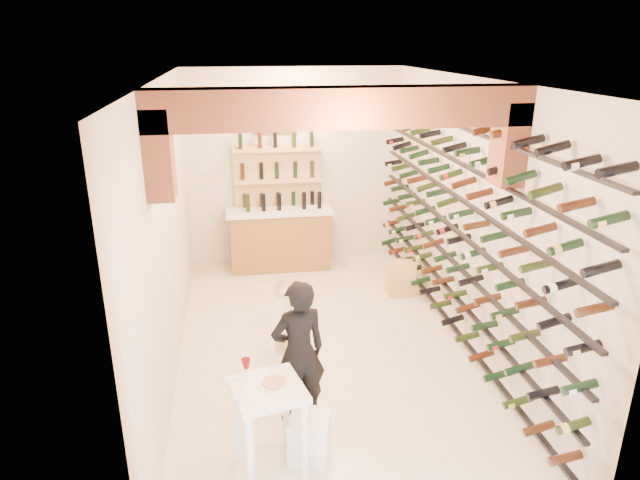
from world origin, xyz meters
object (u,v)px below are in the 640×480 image
at_px(tasting_table, 268,402).
at_px(crate_lower, 402,285).
at_px(wine_rack, 451,222).
at_px(white_stool, 310,437).
at_px(person, 299,353).
at_px(back_counter, 280,237).
at_px(chrome_barstool, 291,313).

height_order(tasting_table, crate_lower, tasting_table).
xyz_separation_m(wine_rack, white_stool, (-1.97, -1.90, -1.33)).
bearing_deg(person, back_counter, -106.40).
relative_size(back_counter, crate_lower, 3.84).
relative_size(white_stool, chrome_barstool, 0.52).
bearing_deg(white_stool, person, 92.65).
xyz_separation_m(wine_rack, person, (-2.00, -1.33, -0.80)).
distance_m(back_counter, white_stool, 4.56).
bearing_deg(white_stool, tasting_table, -167.04).
height_order(back_counter, person, person).
distance_m(white_stool, chrome_barstool, 1.94).
bearing_deg(crate_lower, person, -124.87).
distance_m(wine_rack, white_stool, 3.04).
bearing_deg(back_counter, chrome_barstool, -92.05).
xyz_separation_m(wine_rack, crate_lower, (-0.13, 1.34, -1.42)).
distance_m(person, crate_lower, 3.32).
height_order(wine_rack, chrome_barstool, wine_rack).
bearing_deg(back_counter, wine_rack, -55.34).
distance_m(chrome_barstool, crate_lower, 2.26).
xyz_separation_m(tasting_table, chrome_barstool, (0.41, 2.01, -0.21)).
bearing_deg(tasting_table, person, 49.23).
height_order(person, crate_lower, person).
xyz_separation_m(back_counter, crate_lower, (1.70, -1.30, -0.40)).
xyz_separation_m(back_counter, tasting_table, (-0.51, -4.64, 0.16)).
bearing_deg(tasting_table, chrome_barstool, 65.10).
bearing_deg(crate_lower, wine_rack, -84.43).
bearing_deg(person, crate_lower, -138.90).
relative_size(back_counter, chrome_barstool, 2.03).
distance_m(white_stool, crate_lower, 3.73).
bearing_deg(wine_rack, person, -146.27).
height_order(white_stool, crate_lower, white_stool).
bearing_deg(white_stool, wine_rack, 44.02).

